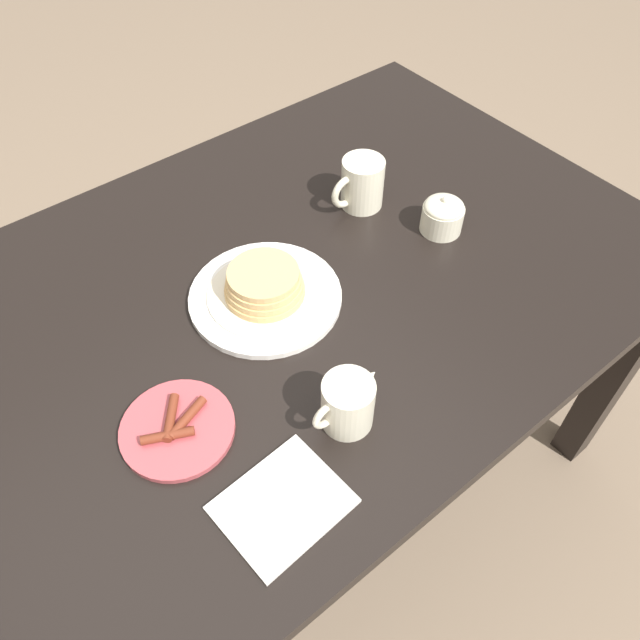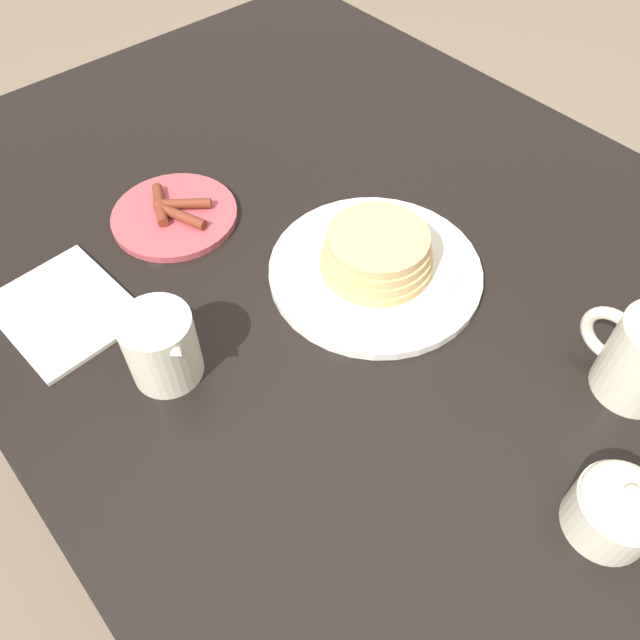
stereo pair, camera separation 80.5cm
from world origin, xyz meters
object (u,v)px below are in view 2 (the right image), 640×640
object	(u,v)px
pancake_plate	(376,262)
creamer_pitcher	(161,346)
side_plate_bacon	(175,215)
sugar_bowl	(617,509)
napkin	(64,310)

from	to	relation	value
pancake_plate	creamer_pitcher	distance (m)	0.28
side_plate_bacon	sugar_bowl	xyz separation A→B (m)	(-0.62, -0.07, 0.03)
pancake_plate	sugar_bowl	distance (m)	0.37
pancake_plate	sugar_bowl	size ratio (longest dim) A/B	3.33
pancake_plate	creamer_pitcher	xyz separation A→B (m)	(0.05, 0.27, 0.02)
side_plate_bacon	creamer_pitcher	bearing A→B (deg)	145.68
creamer_pitcher	napkin	xyz separation A→B (m)	(0.15, 0.05, -0.04)
pancake_plate	napkin	xyz separation A→B (m)	(0.20, 0.32, -0.02)
pancake_plate	napkin	world-z (taller)	pancake_plate
creamer_pitcher	sugar_bowl	world-z (taller)	creamer_pitcher
pancake_plate	creamer_pitcher	bearing A→B (deg)	80.57
pancake_plate	sugar_bowl	xyz separation A→B (m)	(-0.37, 0.06, 0.01)
pancake_plate	creamer_pitcher	size ratio (longest dim) A/B	2.26
creamer_pitcher	napkin	bearing A→B (deg)	17.30
side_plate_bacon	sugar_bowl	size ratio (longest dim) A/B	2.12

